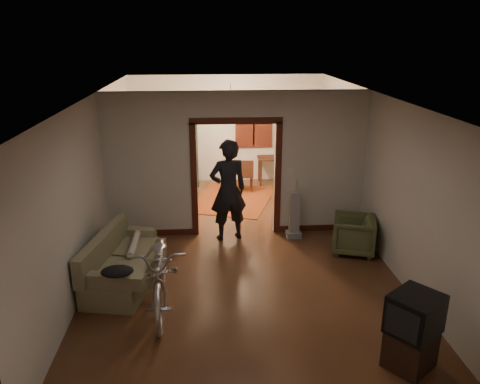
{
  "coord_description": "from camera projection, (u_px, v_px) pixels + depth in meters",
  "views": [
    {
      "loc": [
        -0.57,
        -7.9,
        3.8
      ],
      "look_at": [
        0.0,
        -0.3,
        1.2
      ],
      "focal_mm": 35.0,
      "sensor_mm": 36.0,
      "label": 1
    }
  ],
  "objects": [
    {
      "name": "oriental_rug",
      "position": [
        233.0,
        199.0,
        11.23
      ],
      "size": [
        2.35,
        2.68,
        0.02
      ],
      "primitive_type": "cube",
      "rotation": [
        0.0,
        0.0,
        -0.33
      ],
      "color": "#62230F",
      "rests_on": "floor"
    },
    {
      "name": "jacket",
      "position": [
        117.0,
        271.0,
        6.45
      ],
      "size": [
        0.45,
        0.33,
        0.13
      ],
      "primitive_type": "ellipsoid",
      "color": "black",
      "rests_on": "sofa"
    },
    {
      "name": "rolled_paper",
      "position": [
        134.0,
        244.0,
        7.64
      ],
      "size": [
        0.11,
        0.87,
        0.11
      ],
      "primitive_type": "cylinder",
      "rotation": [
        1.57,
        0.0,
        0.0
      ],
      "color": "beige",
      "rests_on": "sofa"
    },
    {
      "name": "far_window",
      "position": [
        254.0,
        123.0,
        12.24
      ],
      "size": [
        0.98,
        0.06,
        1.28
      ],
      "primitive_type": "cube",
      "color": "black",
      "rests_on": "wall_back"
    },
    {
      "name": "crt_tv",
      "position": [
        415.0,
        314.0,
        5.4
      ],
      "size": [
        0.75,
        0.74,
        0.48
      ],
      "primitive_type": "cube",
      "rotation": [
        0.0,
        0.0,
        0.66
      ],
      "color": "black",
      "rests_on": "tv_stand"
    },
    {
      "name": "armchair",
      "position": [
        353.0,
        234.0,
        8.46
      ],
      "size": [
        0.93,
        0.92,
        0.68
      ],
      "primitive_type": "imported",
      "rotation": [
        0.0,
        0.0,
        -1.88
      ],
      "color": "#4B532E",
      "rests_on": "floor"
    },
    {
      "name": "desk",
      "position": [
        276.0,
        170.0,
        12.34
      ],
      "size": [
        1.03,
        0.69,
        0.71
      ],
      "primitive_type": "cube",
      "rotation": [
        0.0,
        0.0,
        -0.17
      ],
      "color": "#321A10",
      "rests_on": "floor"
    },
    {
      "name": "wall_right",
      "position": [
        377.0,
        173.0,
        8.44
      ],
      "size": [
        0.02,
        8.5,
        2.8
      ],
      "primitive_type": "cube",
      "color": "beige",
      "rests_on": "floor"
    },
    {
      "name": "vacuum",
      "position": [
        294.0,
        215.0,
        9.03
      ],
      "size": [
        0.31,
        0.26,
        0.93
      ],
      "primitive_type": "cube",
      "rotation": [
        0.0,
        0.0,
        0.1
      ],
      "color": "gray",
      "rests_on": "floor"
    },
    {
      "name": "locker",
      "position": [
        179.0,
        150.0,
        12.0
      ],
      "size": [
        0.97,
        0.57,
        1.91
      ],
      "primitive_type": "cube",
      "rotation": [
        0.0,
        0.0,
        0.04
      ],
      "color": "black",
      "rests_on": "floor"
    },
    {
      "name": "floor",
      "position": [
        239.0,
        248.0,
        8.72
      ],
      "size": [
        5.0,
        8.5,
        0.01
      ],
      "primitive_type": "cube",
      "color": "#3E2213",
      "rests_on": "ground"
    },
    {
      "name": "globe",
      "position": [
        177.0,
        111.0,
        11.68
      ],
      "size": [
        0.28,
        0.28,
        0.28
      ],
      "primitive_type": "sphere",
      "color": "#1E5972",
      "rests_on": "locker"
    },
    {
      "name": "desk_chair",
      "position": [
        245.0,
        175.0,
        11.7
      ],
      "size": [
        0.4,
        0.4,
        0.84
      ],
      "primitive_type": "cube",
      "rotation": [
        0.0,
        0.0,
        -0.09
      ],
      "color": "#321A10",
      "rests_on": "floor"
    },
    {
      "name": "tv_stand",
      "position": [
        410.0,
        349.0,
        5.56
      ],
      "size": [
        0.69,
        0.69,
        0.47
      ],
      "primitive_type": "cube",
      "rotation": [
        0.0,
        0.0,
        0.66
      ],
      "color": "black",
      "rests_on": "floor"
    },
    {
      "name": "wall_back",
      "position": [
        227.0,
        129.0,
        12.28
      ],
      "size": [
        5.0,
        0.02,
        2.8
      ],
      "primitive_type": "cube",
      "color": "beige",
      "rests_on": "floor"
    },
    {
      "name": "ceiling",
      "position": [
        239.0,
        96.0,
        7.82
      ],
      "size": [
        5.0,
        8.5,
        0.01
      ],
      "primitive_type": "cube",
      "color": "white",
      "rests_on": "floor"
    },
    {
      "name": "light_switch",
      "position": [
        290.0,
        172.0,
        9.03
      ],
      "size": [
        0.08,
        0.01,
        0.12
      ],
      "primitive_type": "cube",
      "color": "silver",
      "rests_on": "partition_wall"
    },
    {
      "name": "partition_wall",
      "position": [
        236.0,
        165.0,
        8.98
      ],
      "size": [
        5.0,
        0.14,
        2.8
      ],
      "primitive_type": "cube",
      "color": "beige",
      "rests_on": "floor"
    },
    {
      "name": "chandelier",
      "position": [
        231.0,
        102.0,
        10.32
      ],
      "size": [
        0.24,
        0.24,
        0.24
      ],
      "primitive_type": "sphere",
      "color": "#FFE0A5",
      "rests_on": "ceiling"
    },
    {
      "name": "person",
      "position": [
        228.0,
        190.0,
        8.81
      ],
      "size": [
        0.81,
        0.63,
        1.97
      ],
      "primitive_type": "imported",
      "rotation": [
        0.0,
        0.0,
        3.38
      ],
      "color": "black",
      "rests_on": "floor"
    },
    {
      "name": "sofa",
      "position": [
        125.0,
        258.0,
        7.39
      ],
      "size": [
        1.16,
        1.95,
        0.84
      ],
      "primitive_type": "cube",
      "rotation": [
        0.0,
        0.0,
        -0.19
      ],
      "color": "#6D6B49",
      "rests_on": "floor"
    },
    {
      "name": "wall_left",
      "position": [
        95.0,
        179.0,
        8.09
      ],
      "size": [
        0.02,
        8.5,
        2.8
      ],
      "primitive_type": "cube",
      "color": "beige",
      "rests_on": "floor"
    },
    {
      "name": "bicycle",
      "position": [
        161.0,
        271.0,
        6.73
      ],
      "size": [
        0.85,
        2.12,
        1.1
      ],
      "primitive_type": "imported",
      "rotation": [
        0.0,
        0.0,
        0.06
      ],
      "color": "silver",
      "rests_on": "floor"
    },
    {
      "name": "door_casing",
      "position": [
        236.0,
        179.0,
        9.07
      ],
      "size": [
        1.74,
        0.2,
        2.32
      ],
      "primitive_type": "cube",
      "color": "#3E160E",
      "rests_on": "floor"
    }
  ]
}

